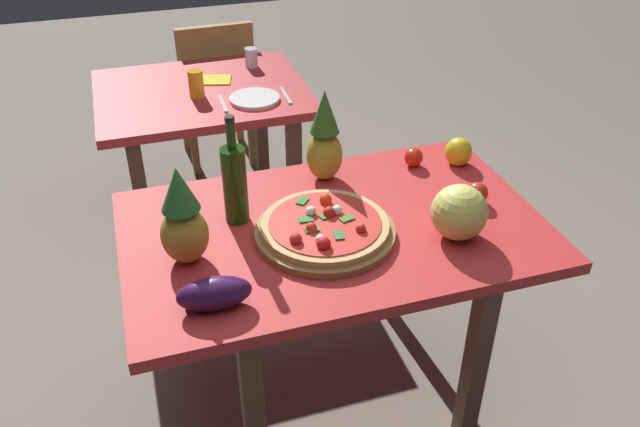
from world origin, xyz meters
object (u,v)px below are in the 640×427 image
object	(u,v)px
pizza_board	(325,232)
bell_pepper	(458,152)
display_table	(333,248)
background_table	(204,112)
wine_bottle	(235,183)
drinking_glass_water	(251,57)
dining_chair	(216,86)
pineapple_right	(183,220)
napkin_folded	(216,80)
dinner_plate	(255,99)
tomato_at_corner	(477,193)
knife_utensil	(286,96)
pineapple_left	(324,140)
fork_utensil	(223,104)
tomato_by_bottle	(414,157)
eggplant	(214,293)
melon	(459,212)
drinking_glass_juice	(196,84)
pizza	(325,225)

from	to	relation	value
pizza_board	bell_pepper	bearing A→B (deg)	25.46
display_table	background_table	world-z (taller)	same
wine_bottle	drinking_glass_water	xyz separation A→B (m)	(0.33, 1.29, -0.09)
background_table	dining_chair	world-z (taller)	dining_chair
pineapple_right	drinking_glass_water	bearing A→B (deg)	70.52
display_table	napkin_folded	xyz separation A→B (m)	(-0.15, 1.29, 0.09)
dinner_plate	tomato_at_corner	bearing A→B (deg)	-63.31
pizza_board	pineapple_right	size ratio (longest dim) A/B	1.41
tomato_at_corner	knife_utensil	bearing A→B (deg)	110.11
background_table	napkin_folded	xyz separation A→B (m)	(0.08, 0.08, 0.12)
pineapple_left	dining_chair	bearing A→B (deg)	95.25
fork_utensil	tomato_by_bottle	bearing A→B (deg)	-51.83
wine_bottle	bell_pepper	size ratio (longest dim) A/B	3.38
drinking_glass_water	pineapple_left	bearing A→B (deg)	-89.41
eggplant	fork_utensil	bearing A→B (deg)	78.71
pizza_board	pineapple_left	bearing A→B (deg)	72.46
pizza_board	fork_utensil	size ratio (longest dim) A/B	2.40
wine_bottle	dinner_plate	world-z (taller)	wine_bottle
pineapple_left	pineapple_right	distance (m)	0.62
pineapple_right	melon	xyz separation A→B (m)	(0.80, -0.13, -0.05)
pineapple_right	fork_utensil	bearing A→B (deg)	74.23
wine_bottle	pineapple_right	xyz separation A→B (m)	(-0.18, -0.16, 0.00)
drinking_glass_juice	napkin_folded	size ratio (longest dim) A/B	0.85
tomato_by_bottle	drinking_glass_water	size ratio (longest dim) A/B	0.75
wine_bottle	dinner_plate	size ratio (longest dim) A/B	1.63
pineapple_left	melon	world-z (taller)	pineapple_left
pizza_board	drinking_glass_juice	xyz separation A→B (m)	(-0.21, 1.18, 0.05)
fork_utensil	pineapple_left	bearing A→B (deg)	-71.64
wine_bottle	dinner_plate	bearing A→B (deg)	73.94
pizza	drinking_glass_juice	distance (m)	1.20
pizza	tomato_at_corner	size ratio (longest dim) A/B	5.35
tomato_by_bottle	dinner_plate	xyz separation A→B (m)	(-0.42, 0.74, -0.03)
melon	knife_utensil	size ratio (longest dim) A/B	0.95
background_table	wine_bottle	xyz separation A→B (m)	(-0.05, -1.08, 0.25)
background_table	pizza_board	distance (m)	1.27
display_table	melon	distance (m)	0.42
display_table	pineapple_left	size ratio (longest dim) A/B	3.99
pizza_board	dinner_plate	bearing A→B (deg)	89.01
drinking_glass_juice	drinking_glass_water	distance (m)	0.42
knife_utensil	napkin_folded	world-z (taller)	knife_utensil
bell_pepper	drinking_glass_water	world-z (taller)	bell_pepper
display_table	fork_utensil	world-z (taller)	fork_utensil
eggplant	tomato_by_bottle	world-z (taller)	eggplant
eggplant	knife_utensil	xyz separation A→B (m)	(0.53, 1.28, -0.04)
drinking_glass_juice	napkin_folded	distance (m)	0.20
knife_utensil	pizza_board	bearing A→B (deg)	-97.30
eggplant	dinner_plate	world-z (taller)	eggplant
knife_utensil	display_table	bearing A→B (deg)	-95.26
display_table	tomato_by_bottle	bearing A→B (deg)	34.94
napkin_folded	wine_bottle	bearing A→B (deg)	-96.50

